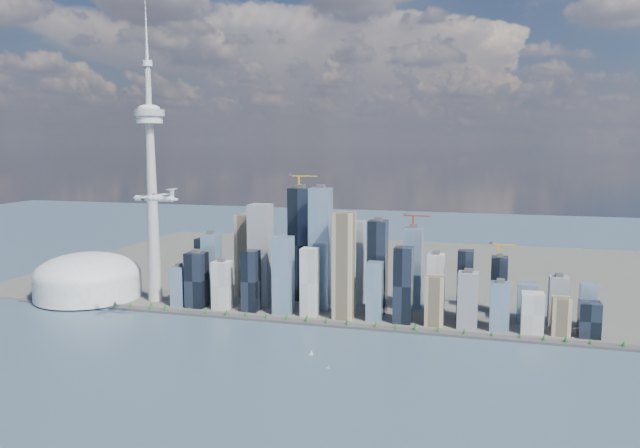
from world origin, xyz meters
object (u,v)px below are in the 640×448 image
(needle_tower, at_px, (151,178))
(sailboat_east, at_px, (329,367))
(dome_stadium, at_px, (88,278))
(sailboat_west, at_px, (311,353))
(airplane, at_px, (155,198))

(needle_tower, height_order, sailboat_east, needle_tower)
(dome_stadium, relative_size, sailboat_west, 23.11)
(needle_tower, relative_size, dome_stadium, 2.75)
(needle_tower, xyz_separation_m, sailboat_east, (406.73, -252.36, -233.20))
(airplane, bearing_deg, needle_tower, 126.25)
(sailboat_west, height_order, sailboat_east, sailboat_west)
(needle_tower, xyz_separation_m, sailboat_west, (369.21, -206.92, -233.06))
(dome_stadium, xyz_separation_m, sailboat_east, (546.73, -242.36, -36.80))
(needle_tower, bearing_deg, sailboat_east, -31.82)
(dome_stadium, bearing_deg, sailboat_west, -21.14)
(dome_stadium, bearing_deg, airplane, -35.28)
(dome_stadium, distance_m, sailboat_east, 599.17)
(airplane, distance_m, sailboat_west, 329.81)
(sailboat_west, bearing_deg, sailboat_east, -57.82)
(needle_tower, xyz_separation_m, airplane, (119.80, -193.79, -17.65))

